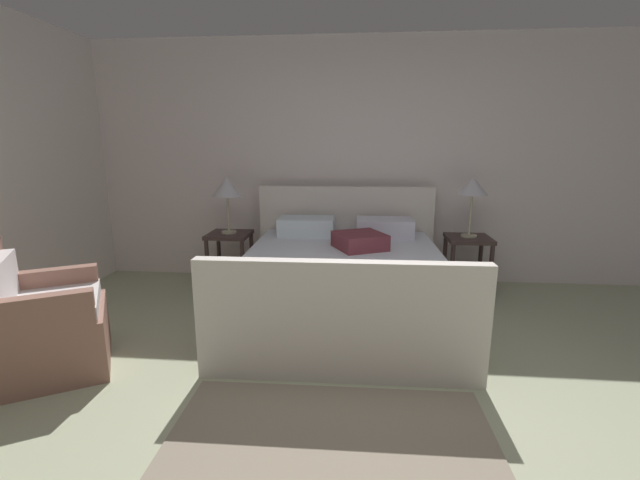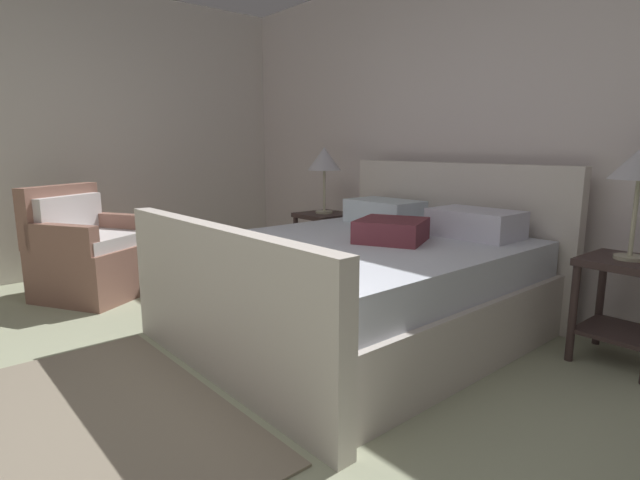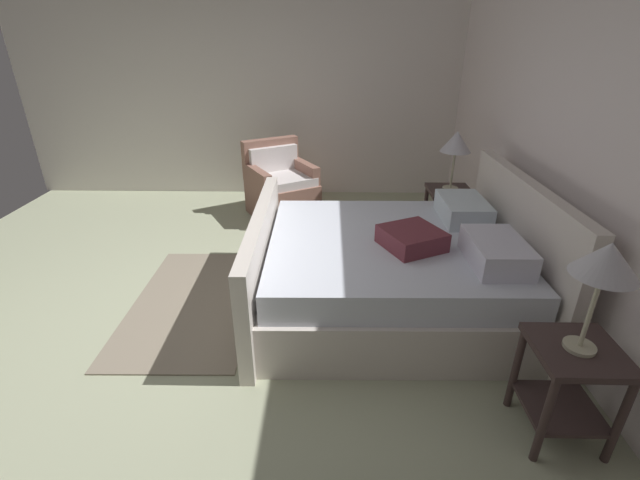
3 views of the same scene
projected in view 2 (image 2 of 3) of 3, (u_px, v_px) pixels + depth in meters
name	position (u px, v px, depth m)	size (l,w,h in m)	color
ground_plane	(107.00, 450.00, 2.01)	(6.18, 5.74, 0.02)	#A6AC8B
wall_back	(507.00, 130.00, 3.62)	(6.30, 0.12, 2.66)	silver
bed	(363.00, 282.00, 3.20)	(1.92, 2.15, 1.09)	silver
nightstand_right	(625.00, 294.00, 2.74)	(0.44, 0.44, 0.60)	#3B2C2A
table_lamp_right	(640.00, 167.00, 2.61)	(0.30, 0.30, 0.61)	#B7B293
nightstand_left	(324.00, 234.00, 4.61)	(0.44, 0.44, 0.60)	#3B2C2A
table_lamp_left	(324.00, 160.00, 4.49)	(0.30, 0.30, 0.60)	#B7B293
armchair	(89.00, 254.00, 4.01)	(0.99, 0.99, 0.90)	#8E6253
area_rug	(101.00, 419.00, 2.22)	(1.75, 1.01, 0.01)	gray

